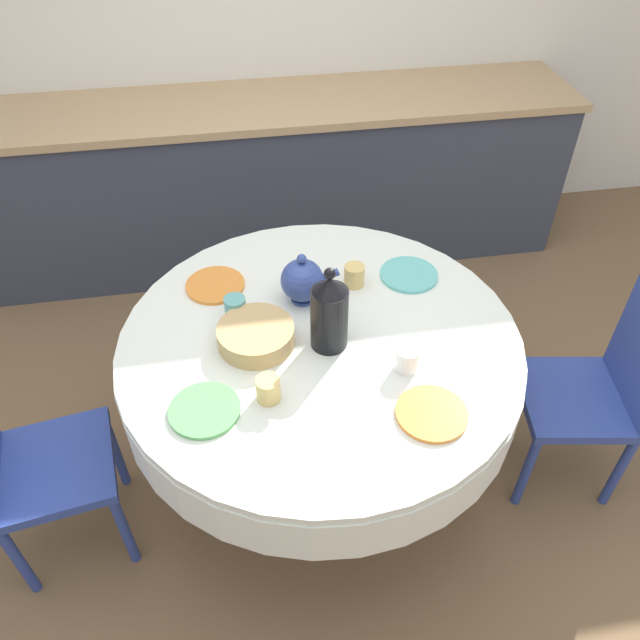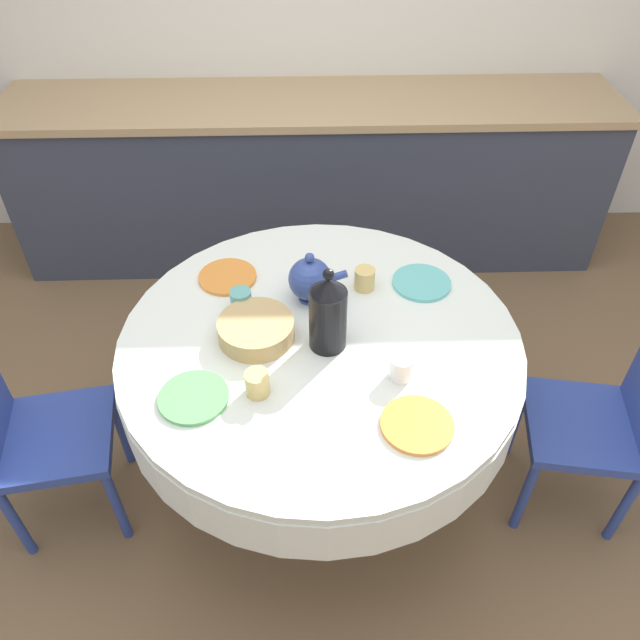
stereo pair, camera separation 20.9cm
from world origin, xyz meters
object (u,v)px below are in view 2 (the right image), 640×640
Objects in this scene: teapot at (310,279)px; chair_right at (26,428)px; chair_left at (611,415)px; coffee_carafe at (328,314)px.

chair_right is at bearing -159.53° from teapot.
chair_left is 4.19× the size of teapot.
coffee_carafe reaches higher than teapot.
chair_right is 2.83× the size of coffee_carafe.
chair_left is at bearing 80.67° from chair_right.
teapot is at bearing 102.43° from coffee_carafe.
teapot reaches higher than chair_left.
chair_right is (-2.06, 0.01, 0.00)m from chair_left.
chair_left is 2.06m from chair_right.
chair_right is 4.19× the size of teapot.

